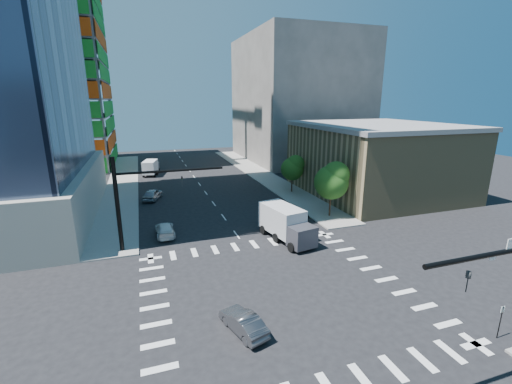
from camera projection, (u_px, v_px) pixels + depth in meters
name	position (u px, v px, depth m)	size (l,w,h in m)	color
ground	(279.00, 292.00, 25.85)	(160.00, 160.00, 0.00)	black
road_markings	(279.00, 292.00, 25.85)	(20.00, 20.00, 0.01)	silver
sidewalk_ne	(260.00, 174.00, 66.26)	(5.00, 60.00, 0.15)	gray
sidewalk_nw	(123.00, 184.00, 58.57)	(5.00, 60.00, 0.15)	gray
construction_building	(34.00, 44.00, 67.61)	(25.16, 34.50, 70.60)	slate
commercial_building	(376.00, 159.00, 52.26)	(20.50, 22.50, 10.60)	#8D7B52
bg_building_ne	(297.00, 100.00, 80.78)	(24.00, 30.00, 28.00)	#5E5854
signal_mast_nw	(134.00, 195.00, 31.85)	(10.20, 0.40, 9.00)	black
tree_south	(333.00, 180.00, 41.22)	(4.16, 4.16, 6.82)	#382316
tree_north	(293.00, 167.00, 52.47)	(3.54, 3.52, 5.78)	#382316
no_parking_sign	(501.00, 318.00, 20.54)	(0.30, 0.06, 2.20)	black
car_nb_far	(290.00, 212.00, 41.87)	(2.43, 5.27, 1.47)	black
car_sb_near	(165.00, 229.00, 36.50)	(1.86, 4.58, 1.33)	white
car_sb_mid	(153.00, 194.00, 49.56)	(1.87, 4.65, 1.58)	#A4A7AC
car_sb_cross	(243.00, 322.00, 21.34)	(1.37, 3.92, 1.29)	#46474B
box_truck_near	(288.00, 227.00, 34.90)	(3.99, 6.93, 3.42)	black
box_truck_far	(151.00, 168.00, 65.90)	(3.54, 5.86, 2.87)	black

